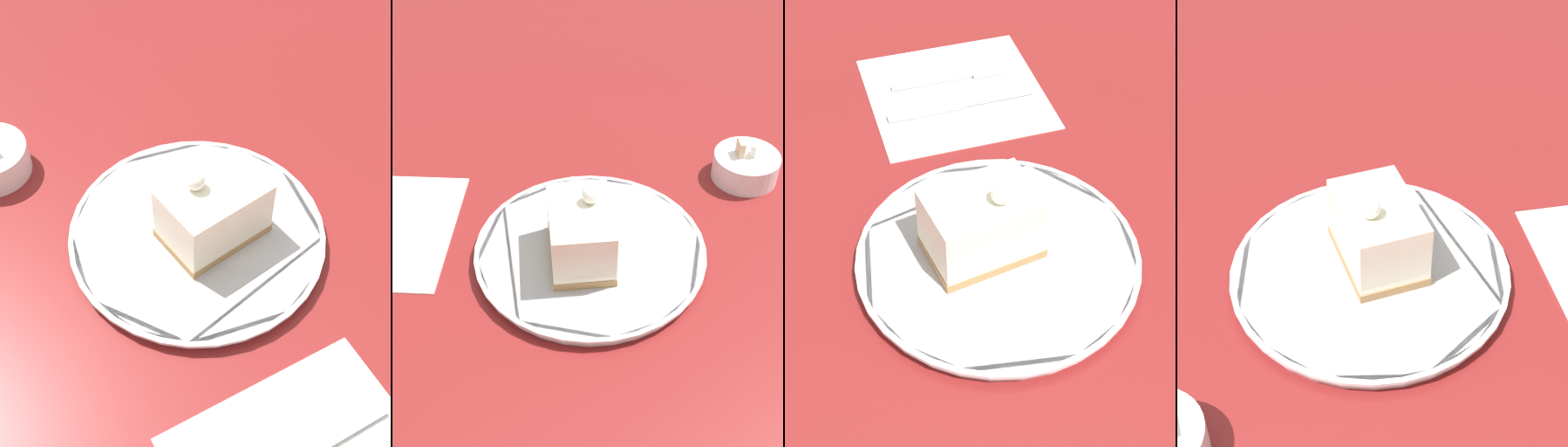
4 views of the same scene
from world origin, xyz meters
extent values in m
plane|color=maroon|center=(0.00, 0.00, 0.00)|extent=(4.00, 4.00, 0.00)
cylinder|color=white|center=(0.02, 0.02, 0.01)|extent=(0.28, 0.28, 0.02)
cylinder|color=white|center=(0.02, 0.02, 0.01)|extent=(0.29, 0.29, 0.00)
cube|color=#9E7547|center=(0.01, 0.00, 0.02)|extent=(0.10, 0.13, 0.01)
cube|color=white|center=(0.01, 0.00, 0.06)|extent=(0.10, 0.12, 0.06)
sphere|color=white|center=(0.02, 0.02, 0.10)|extent=(0.02, 0.02, 0.02)
cube|color=#B2B2B7|center=(-0.23, -0.04, 0.01)|extent=(0.03, 0.10, 0.00)
camera|label=1|loc=(-0.38, 0.16, 0.56)|focal=50.00mm
camera|label=2|loc=(0.13, -0.52, 0.56)|focal=50.00mm
camera|label=3|loc=(0.51, -0.07, 0.58)|focal=60.00mm
camera|label=4|loc=(0.03, 0.55, 0.56)|focal=60.00mm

